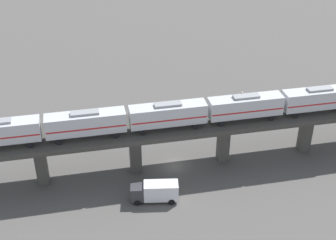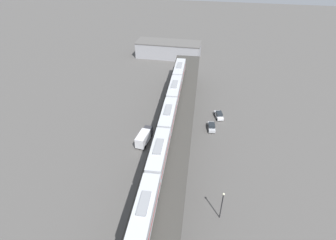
% 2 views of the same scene
% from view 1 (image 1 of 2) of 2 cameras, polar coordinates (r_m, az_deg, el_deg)
% --- Properties ---
extents(ground_plane, '(400.00, 400.00, 0.00)m').
position_cam_1_polar(ground_plane, '(79.64, 0.74, -5.58)').
color(ground_plane, '#514F4C').
extents(elevated_viaduct, '(14.41, 92.35, 8.51)m').
position_cam_1_polar(elevated_viaduct, '(75.59, 0.92, -1.12)').
color(elevated_viaduct, '#393733').
rests_on(elevated_viaduct, ground).
extents(subway_train, '(6.90, 62.45, 4.45)m').
position_cam_1_polar(subway_train, '(72.19, 0.00, 0.71)').
color(subway_train, silver).
rests_on(subway_train, elevated_viaduct).
extents(street_car_silver, '(2.46, 4.62, 1.89)m').
position_cam_1_polar(street_car_silver, '(85.44, -9.04, -2.45)').
color(street_car_silver, '#B7BABF').
rests_on(street_car_silver, ground).
extents(street_car_white, '(3.00, 4.73, 1.89)m').
position_cam_1_polar(street_car_white, '(87.38, -13.19, -2.11)').
color(street_car_white, silver).
rests_on(street_car_white, ground).
extents(delivery_truck, '(2.98, 7.39, 3.20)m').
position_cam_1_polar(delivery_truck, '(71.56, -1.56, -8.68)').
color(delivery_truck, '#333338').
rests_on(delivery_truck, ground).
extents(street_lamp, '(0.44, 0.44, 6.94)m').
position_cam_1_polar(street_lamp, '(90.15, 8.90, 1.81)').
color(street_lamp, black).
rests_on(street_lamp, ground).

